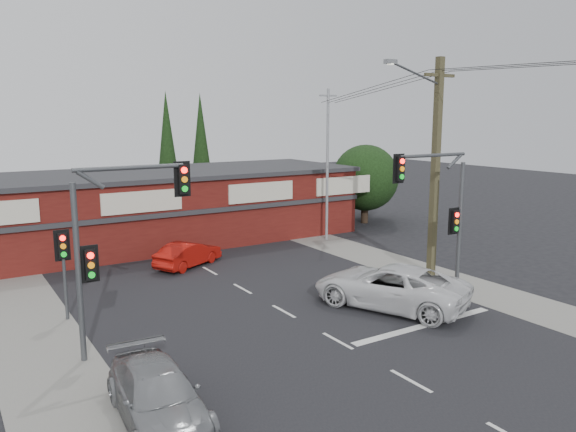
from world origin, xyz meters
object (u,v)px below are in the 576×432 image
utility_pole (434,161)px  white_suv (390,286)px  silver_suv (158,396)px  red_sedan (188,254)px  shop_building (138,208)px

utility_pole → white_suv: bearing=-153.6°
silver_suv → utility_pole: 16.78m
red_sedan → white_suv: bearing=175.8°
shop_building → silver_suv: bearing=-106.4°
silver_suv → utility_pole: (15.11, 5.57, 4.73)m
shop_building → utility_pole: utility_pole is taller
white_suv → red_sedan: (-4.36, 9.91, -0.21)m
red_sedan → utility_pole: bearing=-158.7°
red_sedan → shop_building: size_ratio=0.14×
red_sedan → shop_building: shop_building is taller
red_sedan → silver_suv: bearing=126.9°
silver_suv → red_sedan: size_ratio=1.21×
shop_building → utility_pole: (9.36, -14.00, 3.26)m
utility_pole → shop_building: bearing=123.8°
shop_building → red_sedan: bearing=-85.8°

